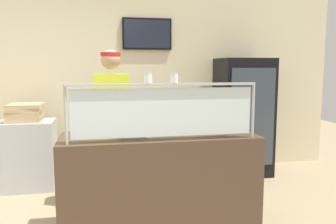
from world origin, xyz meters
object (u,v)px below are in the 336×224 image
(pizza_tray, at_px, (130,133))
(pizza_server, at_px, (128,131))
(drink_fridge, at_px, (243,117))
(pizza_box_stack, at_px, (25,112))
(parmesan_shaker, at_px, (148,79))
(pepper_flake_shaker, at_px, (174,79))
(worker_figure, at_px, (112,119))

(pizza_tray, xyz_separation_m, pizza_server, (-0.02, -0.02, 0.02))
(drink_fridge, xyz_separation_m, pizza_box_stack, (-3.00, -0.04, 0.15))
(parmesan_shaker, distance_m, drink_fridge, 2.58)
(pizza_tray, xyz_separation_m, pepper_flake_shaker, (0.34, -0.35, 0.51))
(pizza_tray, bearing_deg, worker_figure, 102.87)
(pizza_tray, xyz_separation_m, worker_figure, (-0.14, 0.61, 0.04))
(pizza_server, distance_m, parmesan_shaker, 0.61)
(drink_fridge, bearing_deg, pizza_box_stack, -179.16)
(pizza_server, bearing_deg, pizza_tray, 56.25)
(parmesan_shaker, xyz_separation_m, drink_fridge, (1.66, 1.88, -0.63))
(pizza_tray, relative_size, drink_fridge, 0.28)
(drink_fridge, bearing_deg, pizza_tray, -139.52)
(pizza_tray, height_order, parmesan_shaker, parmesan_shaker)
(pizza_server, relative_size, pepper_flake_shaker, 3.37)
(pizza_box_stack, bearing_deg, parmesan_shaker, -53.89)
(worker_figure, xyz_separation_m, pizza_box_stack, (-1.07, 0.87, -0.01))
(pizza_server, distance_m, worker_figure, 0.65)
(parmesan_shaker, distance_m, pizza_box_stack, 2.32)
(pizza_box_stack, bearing_deg, pizza_server, -51.51)
(pepper_flake_shaker, bearing_deg, pizza_tray, 134.54)
(drink_fridge, relative_size, pizza_box_stack, 3.80)
(drink_fridge, distance_m, pizza_box_stack, 3.00)
(pizza_tray, height_order, pizza_box_stack, pizza_box_stack)
(pizza_tray, distance_m, drink_fridge, 2.35)
(pizza_tray, height_order, worker_figure, worker_figure)
(pizza_server, relative_size, parmesan_shaker, 3.21)
(pizza_server, distance_m, drink_fridge, 2.38)
(pizza_server, xyz_separation_m, pizza_box_stack, (-1.19, 1.50, 0.01))
(pizza_server, xyz_separation_m, pepper_flake_shaker, (0.36, -0.33, 0.49))
(pepper_flake_shaker, xyz_separation_m, drink_fridge, (1.44, 1.88, -0.63))
(pizza_tray, bearing_deg, pizza_box_stack, 129.29)
(pepper_flake_shaker, height_order, drink_fridge, drink_fridge)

